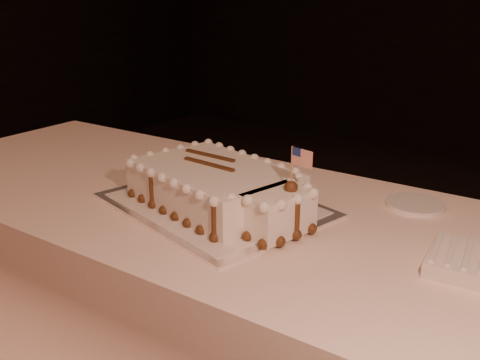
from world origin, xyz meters
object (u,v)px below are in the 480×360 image
Objects in this scene: sheet_cake at (221,188)px; side_plate at (415,204)px; cake_board at (214,205)px; banquet_table at (264,341)px.

side_plate is at bearing 36.65° from sheet_cake.
side_plate is at bearing 49.15° from cake_board.
banquet_table is 0.54m from side_plate.
cake_board is 0.52m from side_plate.
banquet_table is at bearing 27.80° from cake_board.
banquet_table is 0.40m from cake_board.
cake_board is 3.63× the size of side_plate.
banquet_table is at bearing 19.39° from sheet_cake.
cake_board is at bearing 165.28° from sheet_cake.
side_plate is (0.40, 0.30, -0.05)m from sheet_cake.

